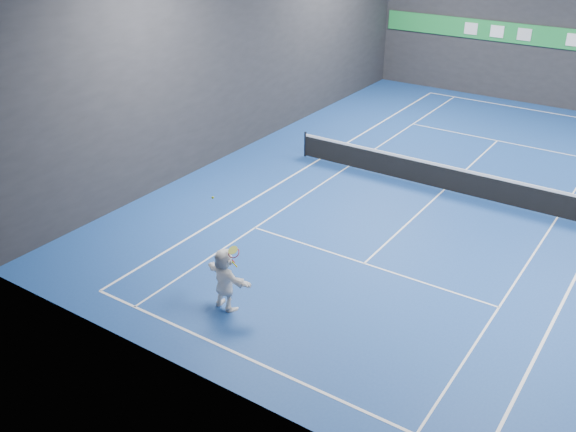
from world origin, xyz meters
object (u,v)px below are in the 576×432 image
Objects in this scene: player at (225,279)px; tennis_racket at (234,254)px; tennis_ball at (213,198)px; tennis_net at (445,177)px.

tennis_racket is at bearing -159.86° from player.
tennis_ball is (-0.33, 0.09, 2.27)m from player.
tennis_net is (2.37, 10.42, -2.62)m from tennis_ball.
player reaches higher than tennis_net.
tennis_ball reaches higher than player.
tennis_ball is at bearing -102.80° from tennis_net.
player is at bearing -14.47° from tennis_ball.
player is 0.14× the size of tennis_net.
tennis_ball is 11.00m from tennis_net.
tennis_racket is (0.63, -0.04, -1.43)m from tennis_ball.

